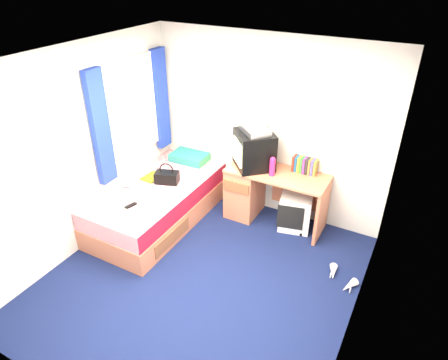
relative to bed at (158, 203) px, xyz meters
The scene contains 20 objects.
ground 1.33m from the bed, 32.46° to the right, with size 3.40×3.40×0.00m, color #0C1438.
room_shell 1.76m from the bed, 32.46° to the right, with size 3.40×3.40×3.40m.
bed is the anchor object (origin of this frame).
pillow 0.87m from the bed, 90.74° to the left, with size 0.52×0.33×0.11m, color #175097.
desk 1.34m from the bed, 33.56° to the left, with size 1.30×0.55×0.75m.
storage_cube 1.83m from the bed, 24.03° to the left, with size 0.39×0.39×0.49m, color white.
crt_tv 1.46m from the bed, 35.40° to the left, with size 0.65×0.65×0.48m.
vcr 1.62m from the bed, 35.42° to the left, with size 0.39×0.28×0.07m, color silver.
book_row 1.99m from the bed, 28.26° to the left, with size 0.31×0.13×0.20m.
picture_frame 2.09m from the bed, 26.74° to the left, with size 0.02×0.12×0.14m, color black.
pink_water_bottle 1.60m from the bed, 25.19° to the left, with size 0.07×0.07×0.22m, color #F02167.
aerosol_can 1.56m from the bed, 31.95° to the left, with size 0.04×0.04×0.16m, color white.
handbag 0.39m from the bed, 62.54° to the left, with size 0.34×0.26×0.28m.
towel 0.49m from the bed, 41.83° to the right, with size 0.32×0.26×0.11m, color white.
magazine 0.37m from the bed, 140.93° to the left, with size 0.21×0.28×0.01m, color #CFD818.
water_bottle 0.45m from the bed, 144.06° to the right, with size 0.07×0.07×0.20m, color silver.
colour_swatch_fan 0.70m from the bed, 88.92° to the right, with size 0.22×0.06×0.01m, color #F69C36.
remote_control 0.61m from the bed, 87.96° to the right, with size 0.05×0.16×0.02m, color black.
window_assembly 1.25m from the bed, 155.84° to the left, with size 0.11×1.42×1.40m.
white_heels 2.49m from the bed, ahead, with size 0.36×0.36×0.09m.
Camera 1 is at (1.82, -2.80, 3.21)m, focal length 32.00 mm.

